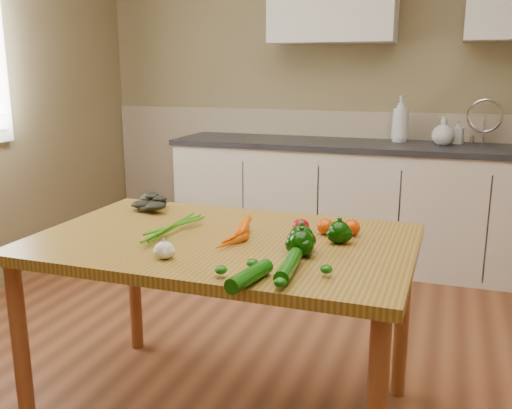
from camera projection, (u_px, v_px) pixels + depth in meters
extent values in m
cube|color=#897952|center=(349.00, 84.00, 4.36)|extent=(4.00, 0.02, 2.60)
cube|color=tan|center=(345.00, 181.00, 4.51)|extent=(3.98, 0.03, 1.10)
cube|color=beige|center=(364.00, 206.00, 4.21)|extent=(2.80, 0.60, 0.86)
cube|color=#2B2B30|center=(366.00, 145.00, 4.10)|extent=(2.84, 0.64, 0.04)
cube|color=#99999E|center=(482.00, 156.00, 3.86)|extent=(0.55, 0.42, 0.10)
cylinder|color=silver|center=(484.00, 127.00, 3.98)|extent=(0.02, 0.02, 0.24)
cube|color=olive|center=(223.00, 243.00, 2.23)|extent=(1.46, 0.95, 0.04)
cylinder|color=#95512B|center=(21.00, 354.00, 2.16)|extent=(0.06, 0.06, 0.74)
cylinder|color=#95512B|center=(134.00, 280.00, 2.90)|extent=(0.06, 0.06, 0.74)
cylinder|color=#95512B|center=(402.00, 318.00, 2.47)|extent=(0.06, 0.06, 0.74)
imported|color=silver|center=(400.00, 119.00, 4.11)|extent=(0.17, 0.17, 0.33)
imported|color=silver|center=(458.00, 132.00, 4.02)|extent=(0.09, 0.09, 0.16)
imported|color=silver|center=(443.00, 131.00, 3.96)|extent=(0.16, 0.16, 0.19)
ellipsoid|color=silver|center=(164.00, 250.00, 1.97)|extent=(0.07, 0.07, 0.06)
sphere|color=black|center=(301.00, 238.00, 2.06)|extent=(0.09, 0.09, 0.09)
sphere|color=black|center=(339.00, 232.00, 2.14)|extent=(0.08, 0.08, 0.08)
sphere|color=black|center=(301.00, 243.00, 2.00)|extent=(0.09, 0.09, 0.09)
ellipsoid|color=#92020D|center=(301.00, 226.00, 2.26)|extent=(0.07, 0.07, 0.06)
ellipsoid|color=#D03E05|center=(326.00, 227.00, 2.26)|extent=(0.07, 0.07, 0.06)
ellipsoid|color=#D03E05|center=(351.00, 228.00, 2.24)|extent=(0.07, 0.07, 0.06)
cylinder|color=#0E4B08|center=(289.00, 266.00, 1.83)|extent=(0.07, 0.25, 0.05)
cylinder|color=#0E4B08|center=(250.00, 276.00, 1.74)|extent=(0.09, 0.22, 0.05)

